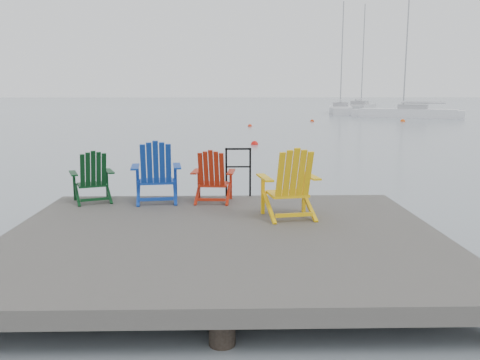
{
  "coord_description": "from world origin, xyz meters",
  "views": [
    {
      "loc": [
        0.07,
        -6.77,
        2.42
      ],
      "look_at": [
        0.28,
        2.18,
        0.85
      ],
      "focal_mm": 38.0,
      "sensor_mm": 36.0,
      "label": 1
    }
  ],
  "objects_px": {
    "buoy_b": "(250,126)",
    "buoy_a": "(254,145)",
    "chair_red": "(213,176)",
    "buoy_d": "(312,121)",
    "chair_blue": "(156,172)",
    "sailboat_near": "(340,110)",
    "sailboat_far": "(408,114)",
    "sailboat_mid": "(360,108)",
    "chair_green": "(92,177)",
    "buoy_c": "(403,121)",
    "handrail": "(238,167)",
    "chair_yellow": "(290,183)"
  },
  "relations": [
    {
      "from": "buoy_a",
      "to": "buoy_d",
      "type": "distance_m",
      "value": 18.84
    },
    {
      "from": "buoy_b",
      "to": "buoy_d",
      "type": "bearing_deg",
      "value": 47.3
    },
    {
      "from": "chair_green",
      "to": "buoy_c",
      "type": "relative_size",
      "value": 2.3
    },
    {
      "from": "sailboat_far",
      "to": "buoy_a",
      "type": "height_order",
      "value": "sailboat_far"
    },
    {
      "from": "sailboat_near",
      "to": "buoy_c",
      "type": "distance_m",
      "value": 15.19
    },
    {
      "from": "handrail",
      "to": "chair_blue",
      "type": "bearing_deg",
      "value": -161.14
    },
    {
      "from": "handrail",
      "to": "buoy_d",
      "type": "xyz_separation_m",
      "value": [
        6.66,
        32.0,
        -1.04
      ]
    },
    {
      "from": "chair_red",
      "to": "sailboat_mid",
      "type": "xyz_separation_m",
      "value": [
        16.97,
        55.55,
        -0.61
      ]
    },
    {
      "from": "chair_red",
      "to": "sailboat_far",
      "type": "distance_m",
      "value": 42.05
    },
    {
      "from": "chair_green",
      "to": "sailboat_mid",
      "type": "height_order",
      "value": "sailboat_mid"
    },
    {
      "from": "chair_blue",
      "to": "chair_red",
      "type": "xyz_separation_m",
      "value": [
        0.98,
        -0.03,
        -0.08
      ]
    },
    {
      "from": "chair_blue",
      "to": "buoy_d",
      "type": "distance_m",
      "value": 33.5
    },
    {
      "from": "handrail",
      "to": "sailboat_near",
      "type": "height_order",
      "value": "sailboat_near"
    },
    {
      "from": "chair_blue",
      "to": "chair_yellow",
      "type": "relative_size",
      "value": 1.0
    },
    {
      "from": "chair_green",
      "to": "buoy_d",
      "type": "distance_m",
      "value": 33.76
    },
    {
      "from": "chair_yellow",
      "to": "sailboat_far",
      "type": "distance_m",
      "value": 42.64
    },
    {
      "from": "sailboat_near",
      "to": "handrail",
      "type": "bearing_deg",
      "value": -93.02
    },
    {
      "from": "buoy_d",
      "to": "chair_yellow",
      "type": "bearing_deg",
      "value": -99.94
    },
    {
      "from": "chair_red",
      "to": "buoy_c",
      "type": "height_order",
      "value": "chair_red"
    },
    {
      "from": "handrail",
      "to": "chair_blue",
      "type": "height_order",
      "value": "chair_blue"
    },
    {
      "from": "chair_yellow",
      "to": "chair_blue",
      "type": "bearing_deg",
      "value": 142.25
    },
    {
      "from": "sailboat_mid",
      "to": "buoy_a",
      "type": "bearing_deg",
      "value": -86.23
    },
    {
      "from": "chair_blue",
      "to": "chair_yellow",
      "type": "distance_m",
      "value": 2.49
    },
    {
      "from": "buoy_b",
      "to": "buoy_a",
      "type": "bearing_deg",
      "value": -91.45
    },
    {
      "from": "buoy_a",
      "to": "sailboat_far",
      "type": "bearing_deg",
      "value": 56.96
    },
    {
      "from": "chair_red",
      "to": "chair_yellow",
      "type": "relative_size",
      "value": 0.85
    },
    {
      "from": "buoy_c",
      "to": "buoy_d",
      "type": "distance_m",
      "value": 7.33
    },
    {
      "from": "chair_red",
      "to": "buoy_d",
      "type": "height_order",
      "value": "chair_red"
    },
    {
      "from": "chair_yellow",
      "to": "sailboat_mid",
      "type": "bearing_deg",
      "value": 64.94
    },
    {
      "from": "chair_yellow",
      "to": "buoy_a",
      "type": "height_order",
      "value": "chair_yellow"
    },
    {
      "from": "sailboat_near",
      "to": "buoy_b",
      "type": "bearing_deg",
      "value": -106.2
    },
    {
      "from": "buoy_d",
      "to": "chair_green",
      "type": "bearing_deg",
      "value": -105.83
    },
    {
      "from": "buoy_d",
      "to": "chair_blue",
      "type": "bearing_deg",
      "value": -103.99
    },
    {
      "from": "buoy_d",
      "to": "buoy_a",
      "type": "bearing_deg",
      "value": -107.37
    },
    {
      "from": "sailboat_mid",
      "to": "buoy_c",
      "type": "relative_size",
      "value": 33.9
    },
    {
      "from": "chair_yellow",
      "to": "buoy_b",
      "type": "relative_size",
      "value": 3.42
    },
    {
      "from": "sailboat_mid",
      "to": "buoy_b",
      "type": "relative_size",
      "value": 42.14
    },
    {
      "from": "buoy_a",
      "to": "chair_blue",
      "type": "bearing_deg",
      "value": -99.64
    },
    {
      "from": "chair_green",
      "to": "buoy_a",
      "type": "xyz_separation_m",
      "value": [
        3.58,
        14.48,
        -0.96
      ]
    },
    {
      "from": "chair_green",
      "to": "sailboat_mid",
      "type": "relative_size",
      "value": 0.07
    },
    {
      "from": "buoy_a",
      "to": "chair_red",
      "type": "bearing_deg",
      "value": -95.84
    },
    {
      "from": "buoy_a",
      "to": "sailboat_mid",
      "type": "bearing_deg",
      "value": 69.31
    },
    {
      "from": "chair_blue",
      "to": "sailboat_near",
      "type": "relative_size",
      "value": 0.09
    },
    {
      "from": "sailboat_mid",
      "to": "buoy_a",
      "type": "relative_size",
      "value": 38.53
    },
    {
      "from": "chair_yellow",
      "to": "buoy_b",
      "type": "height_order",
      "value": "chair_yellow"
    },
    {
      "from": "chair_blue",
      "to": "buoy_a",
      "type": "xyz_separation_m",
      "value": [
        2.47,
        14.51,
        -1.04
      ]
    },
    {
      "from": "chair_red",
      "to": "buoy_b",
      "type": "height_order",
      "value": "chair_red"
    },
    {
      "from": "sailboat_far",
      "to": "sailboat_mid",
      "type": "bearing_deg",
      "value": 25.96
    },
    {
      "from": "sailboat_near",
      "to": "sailboat_mid",
      "type": "distance_m",
      "value": 9.28
    },
    {
      "from": "chair_red",
      "to": "chair_green",
      "type": "bearing_deg",
      "value": -176.21
    }
  ]
}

